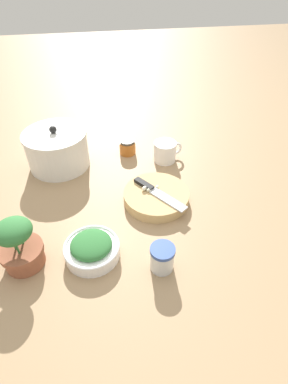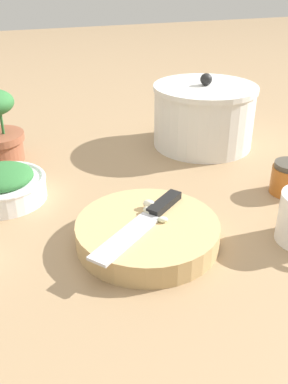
# 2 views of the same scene
# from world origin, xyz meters

# --- Properties ---
(ground_plane) EXTENTS (5.00, 5.00, 0.00)m
(ground_plane) POSITION_xyz_m (0.00, 0.00, 0.00)
(ground_plane) COLOR #997A56
(cutting_board) EXTENTS (0.23, 0.23, 0.04)m
(cutting_board) POSITION_xyz_m (0.01, -0.09, 0.02)
(cutting_board) COLOR tan
(cutting_board) RESTS_ON ground_plane
(chef_knife) EXTENTS (0.20, 0.16, 0.01)m
(chef_knife) POSITION_xyz_m (0.01, -0.09, 0.04)
(chef_knife) COLOR black
(chef_knife) RESTS_ON cutting_board
(garlic_cloves) EXTENTS (0.03, 0.07, 0.02)m
(garlic_cloves) POSITION_xyz_m (0.03, -0.06, 0.05)
(garlic_cloves) COLOR #EFE8CB
(garlic_cloves) RESTS_ON cutting_board
(herb_bowl) EXTENTS (0.16, 0.16, 0.07)m
(herb_bowl) POSITION_xyz_m (-0.19, 0.14, 0.03)
(herb_bowl) COLOR white
(herb_bowl) RESTS_ON ground_plane
(spice_jar) EXTENTS (0.07, 0.07, 0.08)m
(spice_jar) POSITION_xyz_m (-0.27, -0.05, 0.04)
(spice_jar) COLOR silver
(spice_jar) RESTS_ON ground_plane
(coffee_mug) EXTENTS (0.09, 0.12, 0.08)m
(coffee_mug) POSITION_xyz_m (0.26, -0.18, 0.04)
(coffee_mug) COLOR white
(coffee_mug) RESTS_ON ground_plane
(honey_jar) EXTENTS (0.07, 0.07, 0.06)m
(honey_jar) POSITION_xyz_m (0.33, -0.03, 0.03)
(honey_jar) COLOR #B26023
(honey_jar) RESTS_ON ground_plane
(stock_pot) EXTENTS (0.25, 0.25, 0.18)m
(stock_pot) POSITION_xyz_m (0.29, 0.26, 0.08)
(stock_pot) COLOR silver
(stock_pot) RESTS_ON ground_plane
(potted_herb) EXTENTS (0.12, 0.12, 0.16)m
(potted_herb) POSITION_xyz_m (-0.19, 0.34, 0.07)
(potted_herb) COLOR #935138
(potted_herb) RESTS_ON ground_plane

